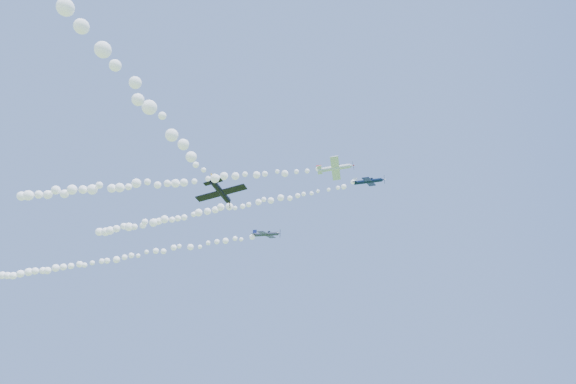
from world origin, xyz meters
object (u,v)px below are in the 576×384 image
(plane_white, at_px, (335,168))
(plane_navy, at_px, (369,181))
(plane_black, at_px, (221,192))
(plane_grey, at_px, (267,234))

(plane_white, distance_m, plane_navy, 9.99)
(plane_white, height_order, plane_navy, plane_navy)
(plane_navy, xyz_separation_m, plane_black, (-15.55, -35.94, -18.37))
(plane_navy, height_order, plane_grey, plane_navy)
(plane_navy, bearing_deg, plane_black, -110.19)
(plane_grey, xyz_separation_m, plane_black, (10.12, -43.89, -13.12))
(plane_grey, relative_size, plane_black, 1.04)
(plane_white, bearing_deg, plane_navy, 48.66)
(plane_white, xyz_separation_m, plane_grey, (-20.46, 16.45, -4.57))
(plane_white, relative_size, plane_black, 1.11)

